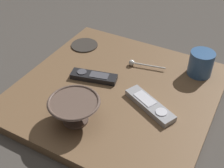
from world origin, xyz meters
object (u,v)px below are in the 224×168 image
(cereal_bowl, at_px, (75,110))
(drink_coaster, at_px, (84,45))
(coffee_mug, at_px, (201,63))
(tv_remote_far, at_px, (150,105))
(tv_remote_near, at_px, (94,77))
(teaspoon, at_px, (136,64))

(cereal_bowl, bearing_deg, drink_coaster, 29.19)
(coffee_mug, bearing_deg, tv_remote_far, 160.62)
(coffee_mug, height_order, drink_coaster, coffee_mug)
(coffee_mug, distance_m, tv_remote_near, 0.38)
(cereal_bowl, relative_size, tv_remote_near, 0.91)
(cereal_bowl, distance_m, drink_coaster, 0.42)
(coffee_mug, xyz_separation_m, tv_remote_near, (-0.21, 0.32, -0.03))
(teaspoon, bearing_deg, drink_coaster, 83.29)
(cereal_bowl, xyz_separation_m, teaspoon, (0.34, -0.04, -0.03))
(tv_remote_far, bearing_deg, cereal_bowl, 132.32)
(cereal_bowl, height_order, coffee_mug, coffee_mug)
(tv_remote_far, bearing_deg, coffee_mug, -19.38)
(tv_remote_far, bearing_deg, drink_coaster, 60.81)
(teaspoon, height_order, drink_coaster, teaspoon)
(coffee_mug, relative_size, tv_remote_far, 0.47)
(teaspoon, bearing_deg, tv_remote_near, 145.08)
(cereal_bowl, height_order, tv_remote_near, cereal_bowl)
(coffee_mug, height_order, tv_remote_far, coffee_mug)
(teaspoon, relative_size, drink_coaster, 1.25)
(cereal_bowl, xyz_separation_m, tv_remote_far, (0.16, -0.17, -0.03))
(tv_remote_far, bearing_deg, tv_remote_near, 80.01)
(teaspoon, xyz_separation_m, tv_remote_near, (-0.14, 0.10, -0.00))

